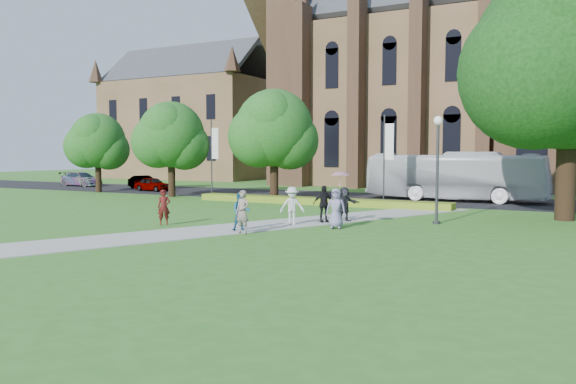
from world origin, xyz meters
The scene contains 25 objects.
ground centered at (0.00, 0.00, 0.00)m, with size 160.00×160.00×0.00m, color #317121.
road centered at (0.00, 20.00, 0.01)m, with size 160.00×10.00×0.02m, color black.
footpath centered at (0.00, 1.00, 0.02)m, with size 3.20×30.00×0.04m, color #B2B2A8.
flower_hedge centered at (-2.00, 13.20, 0.23)m, with size 18.00×1.40×0.45m, color #9DA921.
cathedral centered at (10.00, 39.73, 12.98)m, with size 52.60×18.25×28.00m.
building_west centered at (-34.00, 42.00, 9.21)m, with size 22.00×14.00×18.30m.
streetlamp centered at (7.50, 6.50, 3.30)m, with size 0.44×0.44×5.24m.
large_tree centered at (13.00, 11.00, 8.37)m, with size 9.60×9.60×13.20m.
street_tree_0 centered at (-15.00, 14.00, 4.87)m, with size 5.20×5.20×7.50m.
street_tree_1 centered at (-6.00, 14.50, 5.22)m, with size 5.60×5.60×8.05m.
street_tree_2 centered at (-24.00, 15.00, 4.53)m, with size 4.80×4.80×6.95m.
banner_pole_0 centered at (2.11, 15.20, 3.39)m, with size 0.70×0.10×6.00m.
banner_pole_1 centered at (-11.89, 15.20, 3.39)m, with size 0.70×0.10×6.00m.
tour_coach centered at (5.65, 20.26, 1.78)m, with size 2.96×12.64×3.52m, color silver.
car_0 centered at (-20.64, 18.19, 0.65)m, with size 1.48×3.69×1.26m, color gray.
car_1 centered at (-23.64, 20.39, 0.65)m, with size 1.33×3.80×1.25m, color gray.
car_2 centered at (-32.38, 20.68, 0.74)m, with size 2.03×4.98×1.45m, color gray.
pedestrian_0 centered at (-3.91, -0.12, 0.88)m, with size 0.61×0.40×1.67m, color #4E1411.
pedestrian_1 centered at (0.47, -0.16, 0.88)m, with size 0.82×0.64×1.68m, color navy.
pedestrian_2 centered at (1.54, 2.68, 0.94)m, with size 1.17×0.67×1.81m, color silver.
pedestrian_3 centered at (2.47, 4.27, 0.95)m, with size 1.07×0.44×1.82m, color black.
pedestrian_4 centered at (3.81, 2.63, 0.95)m, with size 0.89×0.58×1.81m, color gray.
pedestrian_5 centered at (3.26, 5.05, 0.91)m, with size 1.61×0.51×1.73m, color #24232A.
pedestrian_6 centered at (0.99, -0.88, 0.96)m, with size 0.67×0.44×1.85m, color gray.
parasol centered at (3.99, 2.73, 2.20)m, with size 0.80×0.80×0.70m, color #E4A1B0.
Camera 1 is at (13.69, -20.97, 3.47)m, focal length 35.00 mm.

